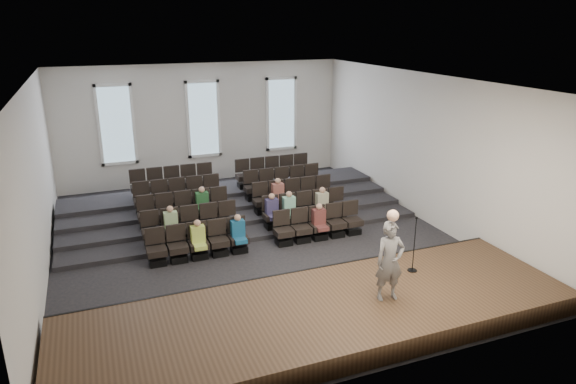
# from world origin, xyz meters

# --- Properties ---
(ground) EXTENTS (14.00, 14.00, 0.00)m
(ground) POSITION_xyz_m (0.00, 0.00, 0.00)
(ground) COLOR black
(ground) RESTS_ON ground
(ceiling) EXTENTS (12.00, 14.00, 0.02)m
(ceiling) POSITION_xyz_m (0.00, 0.00, 5.01)
(ceiling) COLOR white
(ceiling) RESTS_ON ground
(wall_back) EXTENTS (12.00, 0.04, 5.00)m
(wall_back) POSITION_xyz_m (0.00, 7.02, 2.50)
(wall_back) COLOR silver
(wall_back) RESTS_ON ground
(wall_front) EXTENTS (12.00, 0.04, 5.00)m
(wall_front) POSITION_xyz_m (0.00, -7.02, 2.50)
(wall_front) COLOR silver
(wall_front) RESTS_ON ground
(wall_left) EXTENTS (0.04, 14.00, 5.00)m
(wall_left) POSITION_xyz_m (-6.02, 0.00, 2.50)
(wall_left) COLOR silver
(wall_left) RESTS_ON ground
(wall_right) EXTENTS (0.04, 14.00, 5.00)m
(wall_right) POSITION_xyz_m (6.02, 0.00, 2.50)
(wall_right) COLOR silver
(wall_right) RESTS_ON ground
(stage) EXTENTS (11.80, 3.60, 0.50)m
(stage) POSITION_xyz_m (0.00, -5.10, 0.25)
(stage) COLOR #452F1D
(stage) RESTS_ON ground
(stage_lip) EXTENTS (11.80, 0.06, 0.52)m
(stage_lip) POSITION_xyz_m (0.00, -3.33, 0.25)
(stage_lip) COLOR black
(stage_lip) RESTS_ON ground
(risers) EXTENTS (11.80, 4.80, 0.60)m
(risers) POSITION_xyz_m (0.00, 3.17, 0.20)
(risers) COLOR black
(risers) RESTS_ON ground
(seating_rows) EXTENTS (6.80, 4.70, 1.67)m
(seating_rows) POSITION_xyz_m (-0.00, 1.54, 0.68)
(seating_rows) COLOR black
(seating_rows) RESTS_ON ground
(windows) EXTENTS (8.44, 0.10, 3.24)m
(windows) POSITION_xyz_m (0.00, 6.95, 2.70)
(windows) COLOR white
(windows) RESTS_ON wall_back
(audience) EXTENTS (5.45, 2.64, 1.10)m
(audience) POSITION_xyz_m (0.15, 0.34, 0.81)
(audience) COLOR #B4CB51
(audience) RESTS_ON seating_rows
(speaker) EXTENTS (0.73, 0.52, 1.88)m
(speaker) POSITION_xyz_m (1.49, -5.33, 1.44)
(speaker) COLOR slate
(speaker) RESTS_ON stage
(mic_stand) EXTENTS (0.25, 0.25, 1.49)m
(mic_stand) POSITION_xyz_m (2.82, -4.37, 0.94)
(mic_stand) COLOR black
(mic_stand) RESTS_ON stage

